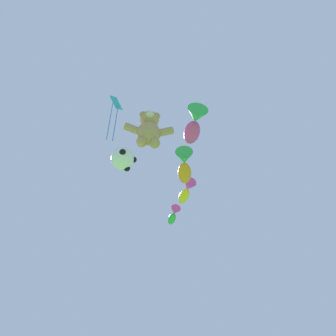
% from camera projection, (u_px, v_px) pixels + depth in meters
% --- Properties ---
extents(teddy_bear_kite, '(1.96, 0.86, 1.99)m').
position_uv_depth(teddy_bear_kite, '(149.00, 129.00, 12.72)').
color(teddy_bear_kite, tan).
extents(soccer_ball_kite, '(0.90, 0.89, 0.83)m').
position_uv_depth(soccer_ball_kite, '(123.00, 159.00, 11.32)').
color(soccer_ball_kite, white).
extents(fish_kite_magenta, '(0.89, 1.89, 0.86)m').
position_uv_depth(fish_kite_magenta, '(194.00, 124.00, 13.84)').
color(fish_kite_magenta, '#E53F9E').
extents(fish_kite_tangerine, '(1.08, 2.22, 0.81)m').
position_uv_depth(fish_kite_tangerine, '(184.00, 166.00, 15.47)').
color(fish_kite_tangerine, orange).
extents(fish_kite_goldfin, '(0.82, 1.90, 0.68)m').
position_uv_depth(fish_kite_goldfin, '(186.00, 191.00, 17.78)').
color(fish_kite_goldfin, yellow).
extents(fish_kite_emerald, '(0.65, 1.67, 0.55)m').
position_uv_depth(fish_kite_emerald, '(173.00, 215.00, 19.20)').
color(fish_kite_emerald, green).
extents(diamond_kite, '(0.59, 0.73, 2.86)m').
position_uv_depth(diamond_kite, '(115.00, 108.00, 14.19)').
color(diamond_kite, '#19ADB2').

